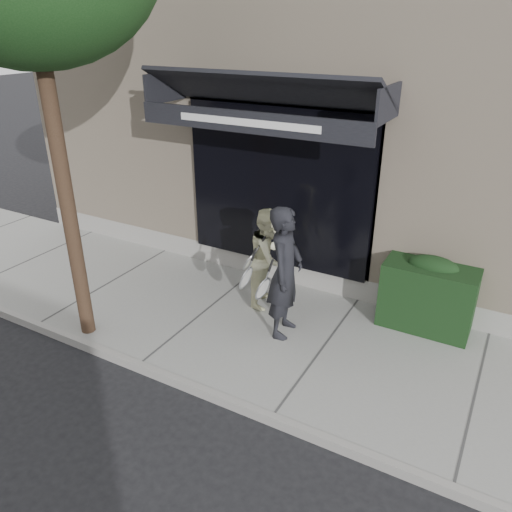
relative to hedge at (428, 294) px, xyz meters
The scene contains 7 objects.
ground 1.79m from the hedge, 131.35° to the right, with size 80.00×80.00×0.00m, color black.
sidewalk 1.77m from the hedge, 131.35° to the right, with size 20.00×3.00×0.12m, color gray.
curb 3.07m from the hedge, 111.45° to the right, with size 20.00×0.10×0.14m, color gray.
building_facade 4.39m from the hedge, 106.65° to the left, with size 14.30×8.04×5.64m.
hedge is the anchor object (origin of this frame).
pedestrian_front 2.16m from the hedge, 146.49° to the right, with size 0.85×0.83×1.94m.
pedestrian_back 2.43m from the hedge, 167.63° to the right, with size 0.69×0.84×1.60m.
Camera 1 is at (1.99, -5.52, 4.26)m, focal length 35.00 mm.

